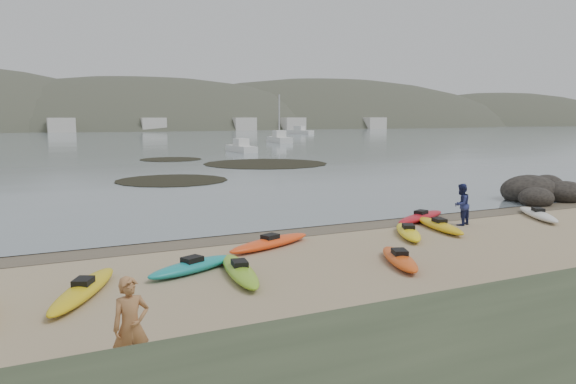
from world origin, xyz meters
TOP-DOWN VIEW (x-y plane):
  - ground at (0.00, 0.00)m, footprint 600.00×600.00m
  - wet_sand at (0.00, -0.30)m, footprint 60.00×60.00m
  - water at (0.00, 300.00)m, footprint 1200.00×1200.00m
  - kayaks at (-0.35, -3.71)m, footprint 23.09×7.86m
  - person_west at (-7.88, -9.97)m, footprint 0.66×0.46m
  - person_east at (6.76, -2.23)m, footprint 0.99×0.88m
  - rock_cluster at (15.53, 1.17)m, footprint 5.11×3.73m
  - kelp_mats at (7.50, 27.26)m, footprint 20.88×25.62m
  - moored_boats at (7.89, 79.32)m, footprint 92.85×67.24m
  - far_hills at (39.38, 193.97)m, footprint 550.00×135.00m
  - far_town at (6.00, 145.00)m, footprint 199.00×5.00m

SIDE VIEW (x-z plane):
  - far_hills at x=39.38m, z-range -55.93..24.07m
  - ground at x=0.00m, z-range 0.00..0.00m
  - wet_sand at x=0.00m, z-range 0.00..0.00m
  - water at x=0.00m, z-range 0.01..0.01m
  - kelp_mats at x=7.50m, z-range 0.01..0.05m
  - kayaks at x=-0.35m, z-range 0.00..0.34m
  - rock_cluster at x=15.53m, z-range -0.60..1.04m
  - moored_boats at x=7.89m, z-range -0.06..1.14m
  - person_east at x=6.76m, z-range 0.00..1.71m
  - person_west at x=-7.88m, z-range 0.00..1.74m
  - far_town at x=6.00m, z-range 0.00..4.00m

